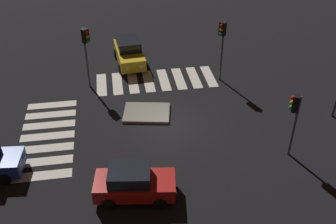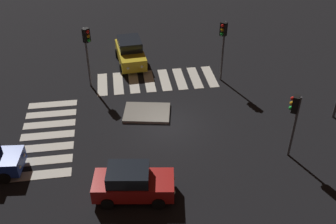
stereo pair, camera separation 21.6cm
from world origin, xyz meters
TOP-DOWN VIEW (x-y plane):
  - ground_plane at (0.00, 0.00)m, footprint 80.00×80.00m
  - traffic_island at (1.18, -1.43)m, footprint 3.32×2.73m
  - car_red at (2.60, 5.63)m, footprint 4.19×2.32m
  - car_yellow at (1.72, -8.75)m, footprint 2.39×4.60m
  - traffic_light_west at (-6.21, 3.73)m, footprint 0.53×0.54m
  - traffic_light_east at (4.75, -5.44)m, footprint 0.54×0.53m
  - traffic_light_south at (-4.60, -4.98)m, footprint 0.54×0.53m
  - crosswalk_near at (0.00, -5.65)m, footprint 8.75×3.20m
  - crosswalk_side at (7.37, 0.00)m, footprint 3.20×7.60m

SIDE VIEW (x-z plane):
  - ground_plane at x=0.00m, z-range 0.00..0.00m
  - crosswalk_near at x=0.00m, z-range 0.00..0.02m
  - crosswalk_side at x=7.37m, z-range 0.00..0.02m
  - traffic_island at x=1.18m, z-range 0.00..0.18m
  - car_red at x=2.60m, z-range -0.02..1.74m
  - car_yellow at x=1.72m, z-range -0.02..1.93m
  - traffic_light_west at x=-6.21m, z-range 1.01..4.90m
  - traffic_light_east at x=4.75m, z-range 1.16..5.64m
  - traffic_light_south at x=-4.60m, z-range 1.17..5.73m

